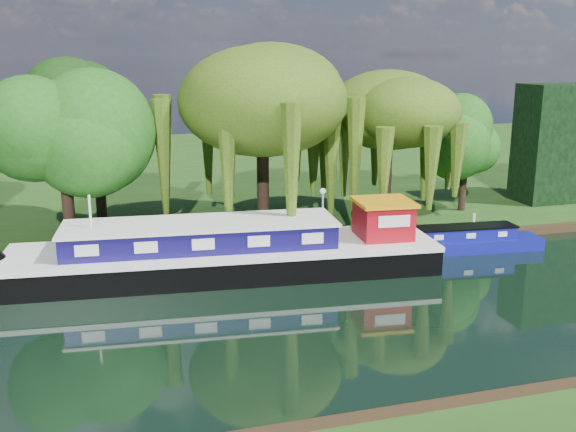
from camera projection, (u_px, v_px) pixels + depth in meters
name	position (u px, v px, depth m)	size (l,w,h in m)	color
ground	(391.00, 307.00, 27.02)	(120.00, 120.00, 0.00)	black
far_bank	(234.00, 168.00, 58.68)	(120.00, 52.00, 0.45)	#1E3B10
dutch_barge	(229.00, 252.00, 30.92)	(20.83, 6.36, 4.33)	black
narrowboat	(449.00, 242.00, 34.47)	(10.46, 2.64, 1.51)	navy
red_dinghy	(222.00, 281.00, 30.13)	(1.98, 2.77, 0.57)	maroon
willow_left	(262.00, 102.00, 35.93)	(8.41, 8.41, 10.07)	black
willow_right	(388.00, 123.00, 38.09)	(6.68, 6.68, 8.14)	black
tree_far_left	(62.00, 134.00, 31.56)	(5.54, 5.54, 8.92)	black
tree_far_mid	(95.00, 120.00, 37.63)	(5.44, 5.44, 8.91)	black
tree_far_right	(466.00, 142.00, 40.89)	(3.95, 3.95, 6.47)	black
conifer_hedge	(562.00, 143.00, 44.03)	(6.00, 3.00, 8.00)	black
lamppost	(323.00, 198.00, 36.35)	(0.36, 0.36, 2.56)	silver
mooring_posts	(318.00, 234.00, 34.49)	(19.16, 0.16, 1.00)	silver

